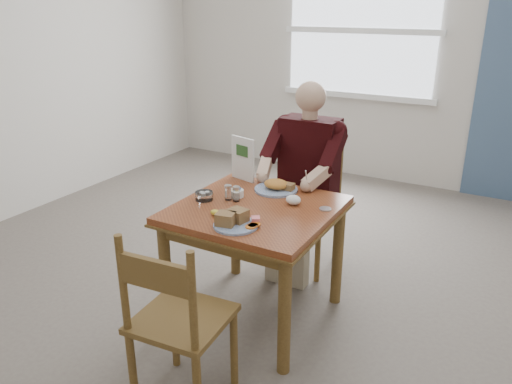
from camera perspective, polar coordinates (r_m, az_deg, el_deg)
The scene contains 16 objects.
floor at distance 3.31m, azimuth -0.02°, elevation -13.74°, with size 6.00×6.00×0.00m, color #5E534C.
wall_back at distance 5.56m, azimuth 15.90°, elevation 15.16°, with size 5.50×5.50×0.00m, color beige.
lemon_wedge at distance 2.83m, azimuth -4.67°, elevation -2.36°, with size 0.06×0.04×0.03m, color yellow.
napkin at distance 2.97m, azimuth 4.29°, elevation -0.90°, with size 0.09×0.07×0.06m, color white.
metal_dish at distance 2.93m, azimuth 7.91°, elevation -1.93°, with size 0.07×0.07×0.01m, color silver.
window at distance 5.62m, azimuth 11.89°, elevation 17.60°, with size 1.72×0.04×1.42m.
table at distance 2.99m, azimuth -0.02°, elevation -3.62°, with size 0.92×0.92×0.75m.
chair_far at distance 3.71m, azimuth 6.02°, elevation -1.41°, with size 0.42×0.42×0.95m.
chair_near at distance 2.44m, azimuth -9.03°, elevation -14.43°, with size 0.45×0.45×0.95m.
diner at distance 3.52m, azimuth 5.64°, elevation 3.12°, with size 0.53×0.56×1.39m.
near_plate at distance 2.69m, azimuth -2.45°, elevation -3.28°, with size 0.26×0.26×0.08m.
far_plate at distance 3.18m, azimuth 2.42°, elevation 0.62°, with size 0.28×0.28×0.07m.
caddy at distance 3.08m, azimuth -2.23°, elevation -0.13°, with size 0.10×0.10×0.07m.
shakers at distance 3.02m, azimuth -2.74°, elevation -0.12°, with size 0.10×0.05×0.09m.
creamer at distance 3.05m, azimuth -5.94°, elevation -0.43°, with size 0.14×0.14×0.05m.
menu at distance 3.34m, azimuth -1.52°, elevation 3.84°, with size 0.20×0.07×0.30m.
Camera 1 is at (1.34, -2.37, 1.88)m, focal length 35.00 mm.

